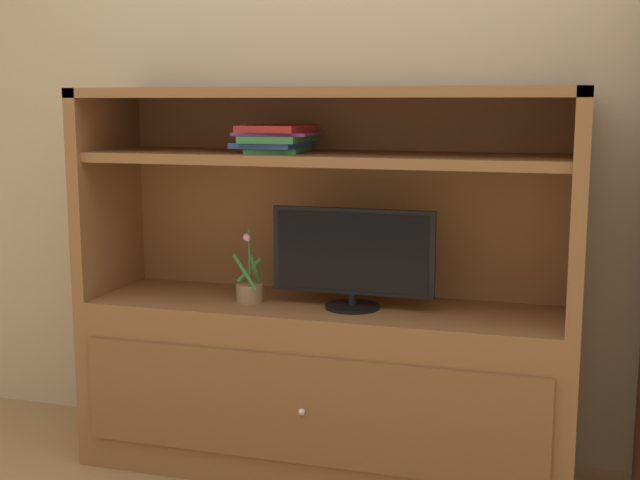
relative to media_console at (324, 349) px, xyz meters
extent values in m
cube|color=tan|center=(0.00, 0.35, 0.93)|extent=(6.00, 0.10, 2.80)
cube|color=brown|center=(0.00, 0.00, -0.15)|extent=(1.83, 0.49, 0.65)
cube|color=brown|center=(0.00, -0.26, -0.15)|extent=(1.69, 0.02, 0.39)
sphere|color=silver|center=(0.00, -0.27, -0.15)|extent=(0.02, 0.02, 0.02)
cube|color=brown|center=(-0.89, 0.00, 0.57)|extent=(0.05, 0.49, 0.79)
cube|color=brown|center=(0.89, 0.00, 0.57)|extent=(0.05, 0.49, 0.79)
cube|color=brown|center=(0.00, 0.23, 0.57)|extent=(1.83, 0.02, 0.79)
cube|color=brown|center=(0.00, 0.00, 0.95)|extent=(1.83, 0.49, 0.04)
cube|color=brown|center=(0.00, 0.00, 0.72)|extent=(1.73, 0.44, 0.04)
cylinder|color=black|center=(0.12, -0.03, 0.18)|extent=(0.20, 0.20, 0.01)
cylinder|color=black|center=(0.12, -0.03, 0.21)|extent=(0.03, 0.03, 0.04)
cube|color=black|center=(0.12, -0.03, 0.38)|extent=(0.60, 0.02, 0.31)
cube|color=black|center=(0.12, -0.05, 0.38)|extent=(0.56, 0.00, 0.28)
cylinder|color=#8C7251|center=(-0.28, -0.05, 0.21)|extent=(0.10, 0.10, 0.07)
cylinder|color=#3D6B33|center=(-0.28, -0.05, 0.35)|extent=(0.01, 0.01, 0.21)
cube|color=#2D7A38|center=(-0.25, -0.05, 0.29)|extent=(0.02, 0.08, 0.13)
cube|color=#2D7A38|center=(-0.29, -0.03, 0.29)|extent=(0.09, 0.04, 0.09)
cube|color=#2D7A38|center=(-0.29, -0.07, 0.29)|extent=(0.12, 0.05, 0.13)
sphere|color=#DB9EC6|center=(-0.28, -0.07, 0.42)|extent=(0.02, 0.02, 0.02)
sphere|color=#DB9EC6|center=(-0.28, -0.07, 0.42)|extent=(0.03, 0.03, 0.03)
cube|color=#338C4C|center=(-0.18, 0.00, 0.74)|extent=(0.22, 0.29, 0.02)
cube|color=#2D519E|center=(-0.20, -0.01, 0.76)|extent=(0.24, 0.27, 0.02)
cube|color=#338C4C|center=(-0.18, 0.01, 0.78)|extent=(0.22, 0.34, 0.02)
cube|color=purple|center=(-0.18, 0.00, 0.80)|extent=(0.29, 0.26, 0.01)
cube|color=red|center=(-0.18, 0.00, 0.82)|extent=(0.24, 0.29, 0.03)
camera|label=1|loc=(0.87, -2.94, 0.92)|focal=47.46mm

